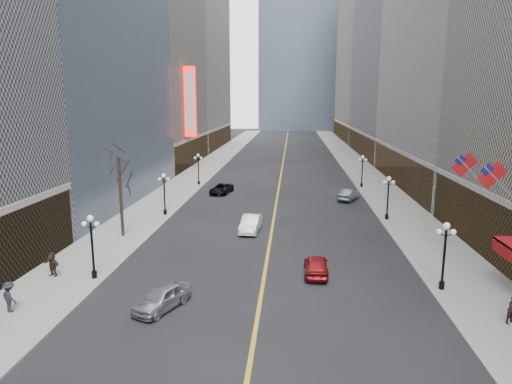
% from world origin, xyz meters
% --- Properties ---
extents(sidewalk_east, '(6.00, 230.00, 0.15)m').
position_xyz_m(sidewalk_east, '(14.00, 70.00, 0.07)').
color(sidewalk_east, gray).
rests_on(sidewalk_east, ground).
extents(sidewalk_west, '(6.00, 230.00, 0.15)m').
position_xyz_m(sidewalk_west, '(-14.00, 70.00, 0.07)').
color(sidewalk_west, gray).
rests_on(sidewalk_west, ground).
extents(lane_line, '(0.25, 200.00, 0.02)m').
position_xyz_m(lane_line, '(0.00, 80.00, 0.01)').
color(lane_line, gold).
rests_on(lane_line, ground).
extents(bldg_east_c, '(26.60, 40.60, 48.80)m').
position_xyz_m(bldg_east_c, '(29.88, 106.00, 24.18)').
color(bldg_east_c, gray).
rests_on(bldg_east_c, ground).
extents(bldg_east_d, '(26.60, 46.60, 62.80)m').
position_xyz_m(bldg_east_d, '(29.90, 149.00, 31.17)').
color(bldg_east_d, '#A39C87').
rests_on(bldg_east_d, ground).
extents(bldg_west_c, '(26.60, 30.60, 50.80)m').
position_xyz_m(bldg_west_c, '(-29.88, 87.00, 25.19)').
color(bldg_west_c, '#A39C87').
rests_on(bldg_west_c, ground).
extents(bldg_west_d, '(26.60, 38.60, 72.80)m').
position_xyz_m(bldg_west_d, '(-29.92, 121.00, 36.17)').
color(bldg_west_d, beige).
rests_on(bldg_west_d, ground).
extents(streetlamp_east_1, '(1.26, 0.44, 4.52)m').
position_xyz_m(streetlamp_east_1, '(11.80, 30.00, 2.90)').
color(streetlamp_east_1, black).
rests_on(streetlamp_east_1, sidewalk_east).
extents(streetlamp_east_2, '(1.26, 0.44, 4.52)m').
position_xyz_m(streetlamp_east_2, '(11.80, 48.00, 2.90)').
color(streetlamp_east_2, black).
rests_on(streetlamp_east_2, sidewalk_east).
extents(streetlamp_east_3, '(1.26, 0.44, 4.52)m').
position_xyz_m(streetlamp_east_3, '(11.80, 66.00, 2.90)').
color(streetlamp_east_3, black).
rests_on(streetlamp_east_3, sidewalk_east).
extents(streetlamp_west_1, '(1.26, 0.44, 4.52)m').
position_xyz_m(streetlamp_west_1, '(-11.80, 30.00, 2.90)').
color(streetlamp_west_1, black).
rests_on(streetlamp_west_1, sidewalk_west).
extents(streetlamp_west_2, '(1.26, 0.44, 4.52)m').
position_xyz_m(streetlamp_west_2, '(-11.80, 48.00, 2.90)').
color(streetlamp_west_2, black).
rests_on(streetlamp_west_2, sidewalk_west).
extents(streetlamp_west_3, '(1.26, 0.44, 4.52)m').
position_xyz_m(streetlamp_west_3, '(-11.80, 66.00, 2.90)').
color(streetlamp_west_3, black).
rests_on(streetlamp_west_3, sidewalk_west).
extents(flag_4, '(2.87, 0.12, 2.87)m').
position_xyz_m(flag_4, '(15.31, 32.00, 7.29)').
color(flag_4, '#B2B2B7').
rests_on(flag_4, ground).
extents(flag_5, '(2.87, 0.12, 2.87)m').
position_xyz_m(flag_5, '(15.31, 37.00, 7.29)').
color(flag_5, '#B2B2B7').
rests_on(flag_5, ground).
extents(theatre_marquee, '(2.00, 0.55, 12.00)m').
position_xyz_m(theatre_marquee, '(-15.88, 80.00, 12.00)').
color(theatre_marquee, red).
rests_on(theatre_marquee, ground).
extents(tree_west_far, '(3.60, 3.60, 7.92)m').
position_xyz_m(tree_west_far, '(-13.50, 40.00, 6.24)').
color(tree_west_far, '#2D231C').
rests_on(tree_west_far, sidewalk_west).
extents(car_nb_near, '(3.24, 4.50, 1.42)m').
position_xyz_m(car_nb_near, '(-5.80, 25.96, 0.71)').
color(car_nb_near, '#A3A6AB').
rests_on(car_nb_near, ground).
extents(car_nb_mid, '(1.91, 4.74, 1.53)m').
position_xyz_m(car_nb_mid, '(-2.00, 42.80, 0.76)').
color(car_nb_mid, white).
rests_on(car_nb_mid, ground).
extents(car_nb_far, '(3.04, 5.11, 1.33)m').
position_xyz_m(car_nb_far, '(-7.56, 60.32, 0.67)').
color(car_nb_far, black).
rests_on(car_nb_far, ground).
extents(car_sb_mid, '(1.76, 4.21, 1.42)m').
position_xyz_m(car_sb_mid, '(3.70, 32.23, 0.71)').
color(car_sb_mid, maroon).
rests_on(car_sb_mid, ground).
extents(car_sb_far, '(3.27, 4.67, 1.46)m').
position_xyz_m(car_sb_far, '(9.00, 57.48, 0.73)').
color(car_sb_far, '#474D4E').
rests_on(car_sb_far, ground).
extents(ped_west_walk, '(1.28, 1.00, 1.84)m').
position_xyz_m(ped_west_walk, '(-14.48, 24.58, 1.07)').
color(ped_west_walk, black).
rests_on(ped_west_walk, sidewalk_west).
extents(ped_west_far, '(1.67, 1.07, 1.74)m').
position_xyz_m(ped_west_far, '(-14.86, 30.09, 1.02)').
color(ped_west_far, black).
rests_on(ped_west_far, sidewalk_west).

